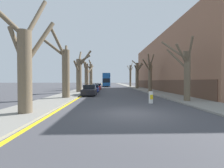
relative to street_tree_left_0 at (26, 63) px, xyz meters
name	(u,v)px	position (x,y,z in m)	size (l,w,h in m)	color
ground_plane	(131,113)	(6.13, 0.08, -2.96)	(300.00, 300.00, 0.00)	#424247
sidewalk_left	(94,86)	(-0.45, 50.08, -2.90)	(3.40, 120.00, 0.12)	gray
sidewalk_right	(127,86)	(12.70, 50.08, -2.90)	(3.40, 120.00, 0.12)	gray
building_facade_right	(181,65)	(19.39, 20.61, 2.23)	(10.08, 34.05, 10.39)	#93664C
kerb_line_stripe	(99,86)	(1.43, 50.08, -2.96)	(0.24, 120.00, 0.01)	yellow
street_tree_left_0	(26,63)	(0.00, 0.00, 0.00)	(2.49, 3.31, 7.35)	brown
street_tree_left_1	(65,70)	(0.05, 7.82, 0.18)	(2.51, 3.48, 7.31)	brown
street_tree_left_2	(79,72)	(0.04, 16.54, 0.48)	(2.69, 4.18, 7.29)	brown
street_tree_left_3	(87,77)	(0.14, 24.74, -0.05)	(2.14, 4.95, 6.12)	brown
street_tree_left_4	(91,75)	(0.12, 32.85, 0.72)	(2.19, 3.01, 7.79)	brown
street_tree_right_0	(185,70)	(11.98, 4.91, -0.04)	(2.29, 4.13, 6.23)	brown
street_tree_right_1	(150,74)	(12.11, 16.88, 0.17)	(2.91, 3.97, 6.48)	brown
street_tree_right_2	(137,74)	(12.13, 28.06, 0.58)	(2.58, 3.92, 7.21)	brown
street_tree_right_3	(130,75)	(12.23, 39.50, 0.99)	(1.95, 4.38, 8.15)	brown
double_decker_bus	(106,79)	(4.44, 43.77, -0.43)	(2.52, 11.02, 4.47)	#19519E
parked_car_0	(90,90)	(2.34, 11.51, -2.28)	(1.72, 4.31, 1.43)	black
parked_car_1	(94,88)	(2.34, 17.62, -2.35)	(1.81, 4.11, 1.28)	navy
parked_car_2	(96,87)	(2.34, 24.04, -2.32)	(1.87, 4.00, 1.34)	maroon
parked_car_3	(98,86)	(2.34, 30.36, -2.33)	(1.77, 4.42, 1.31)	#9EA3AD
traffic_bollard	(151,97)	(8.51, 4.05, -2.44)	(0.37, 0.39, 1.04)	white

